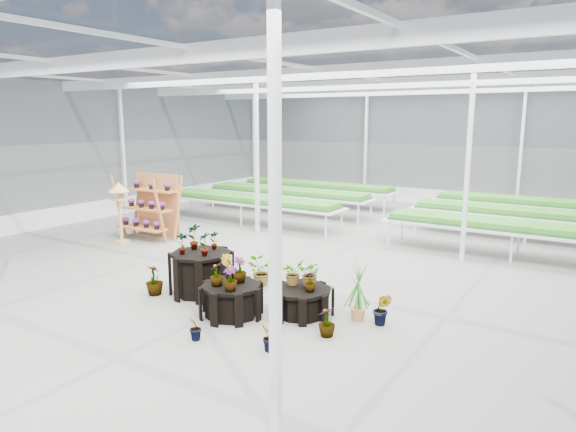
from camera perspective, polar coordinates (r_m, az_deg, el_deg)
The scene contains 10 objects.
ground_plane at distance 10.61m, azimuth -2.86°, elevation -7.68°, with size 24.00×24.00×0.00m, color gray.
greenhouse_shell at distance 10.12m, azimuth -2.97°, elevation 4.49°, with size 18.00×24.00×4.50m, color white, non-canonical shape.
steel_frame at distance 10.12m, azimuth -2.97°, elevation 4.49°, with size 18.00×24.00×4.50m, color silver, non-canonical shape.
nursery_benches at distance 16.73m, azimuth 11.49°, elevation 0.42°, with size 16.00×7.00×0.84m, color silver, non-canonical shape.
plinth_tall at distance 10.11m, azimuth -9.55°, elevation -6.28°, with size 1.22×1.22×0.83m, color black.
plinth_mid at distance 8.98m, azimuth -6.32°, elevation -9.30°, with size 1.07×1.07×0.56m, color black.
plinth_low at distance 9.00m, azimuth 1.58°, elevation -9.48°, with size 1.06×1.06×0.48m, color black.
shelf_rack at distance 15.00m, azimuth -15.31°, elevation 0.98°, with size 1.71×0.91×1.82m, color #AE6533, non-canonical shape.
bird_table at distance 14.60m, azimuth -18.16°, elevation 0.31°, with size 0.40×0.40×1.69m, color tan, non-canonical shape.
nursery_plants at distance 9.55m, azimuth -3.14°, elevation -6.60°, with size 4.70×3.17×1.36m.
Camera 1 is at (5.82, -8.21, 3.34)m, focal length 32.00 mm.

